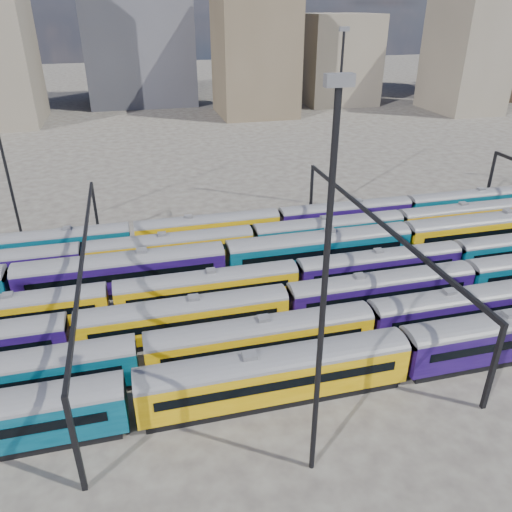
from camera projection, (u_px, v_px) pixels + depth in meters
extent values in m
plane|color=#3D3734|center=(286.00, 295.00, 54.37)|extent=(500.00, 500.00, 0.00)
cube|color=black|center=(274.00, 395.00, 40.01)|extent=(20.45, 2.65, 0.75)
cube|color=#AF8107|center=(275.00, 376.00, 39.13)|extent=(21.53, 3.12, 3.12)
cylinder|color=#4C4C51|center=(275.00, 360.00, 38.42)|extent=(21.53, 3.12, 3.12)
cube|color=black|center=(281.00, 386.00, 37.59)|extent=(18.95, 0.06, 0.81)
cube|color=black|center=(269.00, 360.00, 40.32)|extent=(18.95, 0.06, 0.81)
cube|color=slate|center=(275.00, 351.00, 38.04)|extent=(1.08, 0.97, 0.38)
cube|color=black|center=(510.00, 352.00, 44.86)|extent=(20.45, 2.65, 0.75)
cube|color=black|center=(504.00, 321.00, 45.18)|extent=(18.95, 0.06, 0.81)
cube|color=black|center=(12.00, 396.00, 39.86)|extent=(18.97, 2.46, 0.70)
cube|color=#043649|center=(7.00, 379.00, 39.05)|extent=(19.97, 2.90, 2.90)
cylinder|color=#4C4C51|center=(3.00, 364.00, 38.39)|extent=(19.97, 2.90, 2.90)
cube|color=black|center=(3.00, 388.00, 37.62)|extent=(17.57, 0.06, 0.75)
cube|color=black|center=(10.00, 364.00, 40.16)|extent=(17.57, 0.06, 0.75)
cube|color=slate|center=(1.00, 356.00, 38.04)|extent=(1.00, 0.90, 0.35)
cube|color=black|center=(261.00, 356.00, 44.38)|extent=(18.97, 2.46, 0.70)
cube|color=#AF8107|center=(261.00, 340.00, 43.56)|extent=(19.97, 2.90, 2.90)
cylinder|color=#4C4C51|center=(261.00, 326.00, 42.91)|extent=(19.97, 2.90, 2.90)
cube|color=black|center=(265.00, 347.00, 42.14)|extent=(17.57, 0.06, 0.75)
cube|color=black|center=(257.00, 327.00, 44.67)|extent=(17.57, 0.06, 0.75)
cube|color=slate|center=(261.00, 319.00, 42.56)|extent=(1.00, 0.90, 0.35)
cube|color=black|center=(463.00, 324.00, 48.89)|extent=(18.97, 2.46, 0.70)
cube|color=#16083D|center=(467.00, 308.00, 48.08)|extent=(19.97, 2.90, 2.90)
cylinder|color=#4C4C51|center=(470.00, 295.00, 47.42)|extent=(19.97, 2.90, 2.90)
cube|color=black|center=(477.00, 313.00, 46.65)|extent=(17.57, 0.06, 0.75)
cube|color=black|center=(458.00, 297.00, 49.19)|extent=(17.57, 0.06, 0.75)
cube|color=slate|center=(471.00, 289.00, 47.07)|extent=(1.00, 0.90, 0.35)
cube|color=black|center=(186.00, 334.00, 47.37)|extent=(18.51, 2.40, 0.68)
cube|color=#AF8107|center=(185.00, 319.00, 46.57)|extent=(19.48, 2.83, 2.83)
cylinder|color=#4C4C51|center=(184.00, 306.00, 45.93)|extent=(19.48, 2.83, 2.83)
cube|color=black|center=(186.00, 324.00, 45.18)|extent=(17.14, 0.06, 0.73)
cube|color=black|center=(183.00, 308.00, 47.66)|extent=(17.14, 0.06, 0.73)
cube|color=slate|center=(183.00, 299.00, 45.59)|extent=(0.97, 0.88, 0.34)
cube|color=black|center=(379.00, 306.00, 51.78)|extent=(18.51, 2.40, 0.68)
cube|color=#16083D|center=(381.00, 291.00, 50.98)|extent=(19.48, 2.83, 2.83)
cylinder|color=#4C4C51|center=(382.00, 279.00, 50.34)|extent=(19.48, 2.83, 2.83)
cube|color=black|center=(388.00, 296.00, 49.59)|extent=(17.14, 0.06, 0.73)
cube|color=black|center=(375.00, 282.00, 52.06)|extent=(17.14, 0.06, 0.73)
cube|color=slate|center=(383.00, 273.00, 50.00)|extent=(0.97, 0.88, 0.34)
cube|color=black|center=(10.00, 329.00, 48.10)|extent=(17.85, 2.32, 0.66)
cube|color=#AF8107|center=(6.00, 315.00, 47.33)|extent=(18.79, 2.72, 2.72)
cylinder|color=#4C4C51|center=(3.00, 302.00, 46.72)|extent=(18.79, 2.72, 2.72)
cube|color=black|center=(2.00, 320.00, 45.99)|extent=(16.53, 0.06, 0.70)
cube|color=black|center=(8.00, 304.00, 48.38)|extent=(16.53, 0.06, 0.70)
cube|color=slate|center=(1.00, 296.00, 46.39)|extent=(0.94, 0.85, 0.33)
cube|color=black|center=(209.00, 303.00, 52.36)|extent=(17.85, 2.32, 0.66)
cube|color=#AF8107|center=(208.00, 289.00, 51.59)|extent=(18.79, 2.72, 2.72)
cylinder|color=#4C4C51|center=(207.00, 277.00, 50.97)|extent=(18.79, 2.72, 2.72)
cube|color=black|center=(210.00, 293.00, 50.25)|extent=(16.53, 0.06, 0.70)
cube|color=black|center=(206.00, 280.00, 52.63)|extent=(16.53, 0.06, 0.70)
cube|color=slate|center=(207.00, 271.00, 50.64)|extent=(0.94, 0.85, 0.33)
cube|color=black|center=(377.00, 280.00, 56.61)|extent=(17.85, 2.32, 0.66)
cube|color=#16083D|center=(379.00, 267.00, 55.84)|extent=(18.79, 2.72, 2.72)
cylinder|color=#4C4C51|center=(380.00, 256.00, 55.22)|extent=(18.79, 2.72, 2.72)
cube|color=black|center=(385.00, 270.00, 54.50)|extent=(16.53, 0.06, 0.70)
cube|color=black|center=(374.00, 259.00, 56.89)|extent=(16.53, 0.06, 0.70)
cube|color=slate|center=(381.00, 250.00, 54.90)|extent=(0.94, 0.85, 0.33)
cube|color=black|center=(125.00, 289.00, 54.80)|extent=(20.84, 2.70, 0.77)
cube|color=#16083D|center=(123.00, 273.00, 53.90)|extent=(21.93, 3.18, 3.18)
cylinder|color=#4C4C51|center=(121.00, 260.00, 53.18)|extent=(21.93, 3.18, 3.18)
cube|color=black|center=(123.00, 277.00, 52.34)|extent=(19.30, 0.06, 0.82)
cube|color=black|center=(122.00, 263.00, 55.12)|extent=(19.30, 0.06, 0.82)
cube|color=slate|center=(120.00, 253.00, 52.80)|extent=(1.10, 0.99, 0.38)
cube|color=black|center=(318.00, 265.00, 59.74)|extent=(20.84, 2.70, 0.77)
cube|color=#043649|center=(319.00, 250.00, 58.85)|extent=(21.93, 3.18, 3.18)
cylinder|color=#4C4C51|center=(320.00, 238.00, 58.13)|extent=(21.93, 3.18, 3.18)
cube|color=black|center=(324.00, 253.00, 57.28)|extent=(19.30, 0.06, 0.82)
cube|color=black|center=(314.00, 242.00, 60.06)|extent=(19.30, 0.06, 0.82)
cube|color=slate|center=(320.00, 232.00, 57.74)|extent=(1.10, 0.99, 0.38)
cube|color=black|center=(481.00, 245.00, 64.69)|extent=(20.84, 2.70, 0.77)
cube|color=#AF8107|center=(484.00, 231.00, 63.79)|extent=(21.93, 3.18, 3.18)
cylinder|color=#4C4C51|center=(487.00, 220.00, 63.07)|extent=(21.93, 3.18, 3.18)
cube|color=black|center=(493.00, 233.00, 62.23)|extent=(19.30, 0.06, 0.82)
cube|color=black|center=(477.00, 224.00, 65.01)|extent=(19.30, 0.06, 0.82)
cube|color=slate|center=(489.00, 213.00, 62.69)|extent=(1.10, 0.99, 0.38)
cube|color=black|center=(173.00, 263.00, 60.38)|extent=(18.48, 2.40, 0.68)
cube|color=#AF8107|center=(171.00, 250.00, 59.59)|extent=(19.45, 2.82, 2.82)
cylinder|color=#4C4C51|center=(171.00, 239.00, 58.95)|extent=(19.45, 2.82, 2.82)
cube|color=black|center=(172.00, 252.00, 58.20)|extent=(17.12, 0.06, 0.73)
cube|color=black|center=(170.00, 242.00, 60.67)|extent=(17.12, 0.06, 0.73)
cube|color=slate|center=(170.00, 233.00, 58.61)|extent=(0.97, 0.88, 0.34)
cube|color=black|center=(328.00, 245.00, 64.78)|extent=(18.48, 2.40, 0.68)
cube|color=#043649|center=(328.00, 233.00, 63.99)|extent=(19.45, 2.82, 2.82)
cylinder|color=#4C4C51|center=(329.00, 223.00, 63.35)|extent=(19.45, 2.82, 2.82)
cube|color=black|center=(333.00, 235.00, 62.60)|extent=(17.12, 0.06, 0.73)
cube|color=black|center=(325.00, 226.00, 65.07)|extent=(17.12, 0.06, 0.73)
cube|color=slate|center=(330.00, 217.00, 63.01)|extent=(0.97, 0.88, 0.34)
cube|color=black|center=(463.00, 230.00, 69.19)|extent=(18.48, 2.40, 0.68)
cube|color=#AF8107|center=(465.00, 218.00, 68.39)|extent=(19.45, 2.82, 2.82)
cylinder|color=#4C4C51|center=(467.00, 208.00, 67.75)|extent=(19.45, 2.82, 2.82)
cube|color=black|center=(472.00, 220.00, 67.00)|extent=(17.12, 0.06, 0.73)
cube|color=black|center=(459.00, 212.00, 69.47)|extent=(17.12, 0.06, 0.73)
cube|color=slate|center=(468.00, 203.00, 67.41)|extent=(0.97, 0.88, 0.34)
cube|color=black|center=(54.00, 258.00, 61.62)|extent=(17.75, 2.30, 0.65)
cube|color=#043649|center=(52.00, 245.00, 60.86)|extent=(18.69, 2.71, 2.71)
cylinder|color=#4C4C51|center=(50.00, 235.00, 60.25)|extent=(18.69, 2.71, 2.71)
cube|color=black|center=(50.00, 248.00, 59.53)|extent=(16.45, 0.06, 0.70)
cube|color=black|center=(53.00, 238.00, 61.90)|extent=(16.45, 0.06, 0.70)
cube|color=slate|center=(49.00, 230.00, 59.92)|extent=(0.93, 0.84, 0.33)
cube|color=black|center=(209.00, 241.00, 65.86)|extent=(17.75, 2.30, 0.65)
cube|color=#AF8107|center=(208.00, 230.00, 65.09)|extent=(18.69, 2.71, 2.71)
cylinder|color=#4C4C51|center=(208.00, 220.00, 64.48)|extent=(18.69, 2.71, 2.71)
cube|color=black|center=(210.00, 231.00, 63.76)|extent=(16.45, 0.06, 0.70)
cube|color=black|center=(206.00, 223.00, 66.13)|extent=(16.45, 0.06, 0.70)
cube|color=slate|center=(207.00, 215.00, 64.15)|extent=(0.93, 0.84, 0.33)
cube|color=black|center=(344.00, 227.00, 70.09)|extent=(17.75, 2.30, 0.65)
cube|color=#16083D|center=(345.00, 216.00, 69.33)|extent=(18.69, 2.71, 2.71)
cylinder|color=#4C4C51|center=(346.00, 207.00, 68.71)|extent=(18.69, 2.71, 2.71)
cube|color=black|center=(349.00, 217.00, 67.99)|extent=(16.45, 0.06, 0.70)
cube|color=black|center=(341.00, 210.00, 70.37)|extent=(16.45, 0.06, 0.70)
cube|color=slate|center=(346.00, 202.00, 68.39)|extent=(0.93, 0.84, 0.33)
cube|color=black|center=(464.00, 214.00, 74.32)|extent=(17.75, 2.30, 0.65)
cube|color=#043649|center=(467.00, 203.00, 73.56)|extent=(18.69, 2.71, 2.71)
cylinder|color=#4C4C51|center=(468.00, 195.00, 72.95)|extent=(18.69, 2.71, 2.71)
cube|color=black|center=(473.00, 205.00, 72.23)|extent=(16.45, 0.06, 0.70)
cube|color=black|center=(461.00, 198.00, 74.60)|extent=(16.45, 0.06, 0.70)
cube|color=slate|center=(469.00, 190.00, 72.62)|extent=(0.93, 0.84, 0.33)
cube|color=black|center=(75.00, 445.00, 30.89)|extent=(0.35, 0.35, 8.00)
cube|color=black|center=(96.00, 211.00, 65.44)|extent=(0.35, 0.35, 8.00)
cube|color=black|center=(83.00, 251.00, 46.44)|extent=(0.30, 40.00, 0.45)
cube|color=black|center=(493.00, 367.00, 37.48)|extent=(0.35, 0.35, 8.00)
cube|color=black|center=(311.00, 192.00, 72.02)|extent=(0.35, 0.35, 8.00)
cube|color=black|center=(377.00, 220.00, 53.02)|extent=(0.30, 40.00, 0.45)
cube|color=black|center=(491.00, 176.00, 78.61)|extent=(0.35, 0.35, 8.00)
cylinder|color=black|center=(1.00, 148.00, 61.11)|extent=(0.36, 0.36, 25.00)
cylinder|color=black|center=(322.00, 314.00, 28.60)|extent=(0.36, 0.36, 25.00)
cube|color=slate|center=(339.00, 80.00, 22.79)|extent=(1.40, 0.50, 0.60)
cylinder|color=black|center=(337.00, 125.00, 72.72)|extent=(0.36, 0.36, 25.00)
cube|color=slate|center=(344.00, 29.00, 66.91)|extent=(1.40, 0.50, 0.60)
cube|color=#38383F|center=(138.00, 43.00, 150.77)|extent=(31.45, 23.82, 34.83)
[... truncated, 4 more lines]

